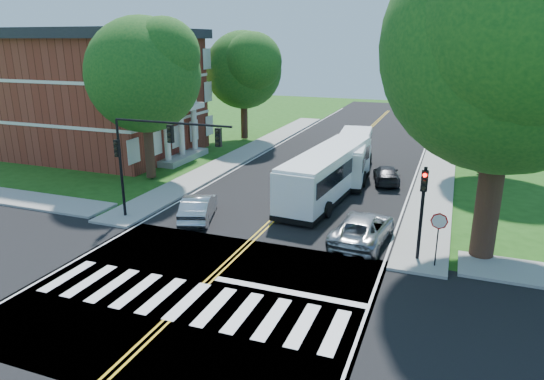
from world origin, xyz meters
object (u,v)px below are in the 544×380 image
at_px(signal_nw, 154,147).
at_px(dark_sedan, 386,174).
at_px(bus_lead, 328,173).
at_px(suv, 363,228).
at_px(bus_follow, 352,155).
at_px(hatchback, 198,207).
at_px(signal_ne, 423,202).

distance_m(signal_nw, dark_sedan, 17.13).
relative_size(bus_lead, suv, 2.29).
bearing_deg(suv, signal_nw, 11.43).
bearing_deg(bus_lead, dark_sedan, -118.89).
height_order(signal_nw, bus_lead, signal_nw).
distance_m(bus_lead, bus_follow, 6.31).
distance_m(signal_nw, suv, 11.88).
xyz_separation_m(hatchback, suv, (9.40, 0.11, 0.00)).
bearing_deg(hatchback, signal_ne, 155.21).
bearing_deg(bus_follow, signal_ne, 106.94).
bearing_deg(bus_lead, suv, 123.26).
xyz_separation_m(signal_ne, bus_follow, (-6.12, 14.27, -1.45)).
distance_m(signal_ne, suv, 3.85).
bearing_deg(bus_lead, bus_follow, -87.73).
bearing_deg(dark_sedan, signal_nw, 37.57).
bearing_deg(dark_sedan, suv, 79.98).
bearing_deg(hatchback, bus_follow, -134.01).
xyz_separation_m(bus_lead, hatchback, (-5.83, -6.70, -0.90)).
bearing_deg(signal_ne, dark_sedan, 104.25).
height_order(hatchback, suv, suv).
bearing_deg(dark_sedan, bus_lead, 44.26).
bearing_deg(hatchback, signal_nw, 16.13).
height_order(bus_lead, dark_sedan, bus_lead).
xyz_separation_m(signal_ne, dark_sedan, (-3.23, 12.72, -2.34)).
xyz_separation_m(signal_nw, bus_lead, (7.66, 7.98, -2.73)).
xyz_separation_m(signal_ne, suv, (-2.82, 1.38, -2.22)).
height_order(signal_nw, bus_follow, signal_nw).
distance_m(signal_nw, signal_ne, 14.13).
bearing_deg(bus_follow, bus_lead, 81.21).
distance_m(signal_nw, bus_follow, 16.59).
bearing_deg(signal_nw, signal_ne, 0.05).
distance_m(signal_ne, bus_lead, 10.31).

